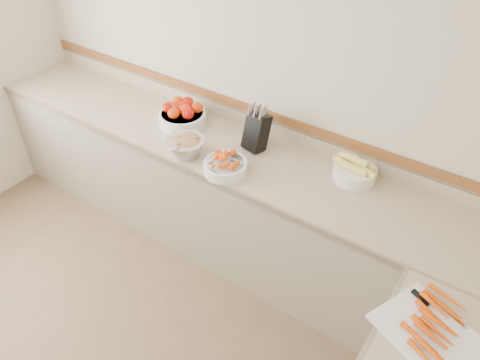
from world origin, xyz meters
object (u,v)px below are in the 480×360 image
Objects in this scene: rhubarb_bowl at (186,145)px; cutting_board at (432,330)px; cherry_tomato_bowl at (225,165)px; corn_bowl at (355,171)px; knife_block at (257,131)px; tomato_bowl at (182,114)px.

cutting_board is at bearing -13.56° from rhubarb_bowl.
rhubarb_bowl is at bearing -179.99° from cherry_tomato_bowl.
cutting_board is at bearing -48.24° from corn_bowl.
rhubarb_bowl is (-1.00, -0.40, 0.02)m from corn_bowl.
rhubarb_bowl is at bearing -134.69° from knife_block.
knife_block is at bearing 151.90° from cutting_board.
tomato_bowl is 1.31× the size of rhubarb_bowl.
knife_block is at bearing 45.31° from rhubarb_bowl.
cherry_tomato_bowl is 0.51× the size of cutting_board.
corn_bowl is 1.07m from rhubarb_bowl.
tomato_bowl reaches higher than cherry_tomato_bowl.
rhubarb_bowl is (-0.31, -0.00, 0.03)m from cherry_tomato_bowl.
tomato_bowl is at bearing 133.70° from rhubarb_bowl.
knife_block is at bearing 87.66° from cherry_tomato_bowl.
knife_block reaches higher than tomato_bowl.
tomato_bowl is at bearing -175.01° from corn_bowl.
tomato_bowl is 2.12m from cutting_board.
cutting_board is (2.00, -0.70, -0.06)m from tomato_bowl.
tomato_bowl is 0.65m from cherry_tomato_bowl.
knife_block reaches higher than cutting_board.
tomato_bowl reaches higher than cutting_board.
cherry_tomato_bowl is (0.59, -0.28, -0.03)m from tomato_bowl.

